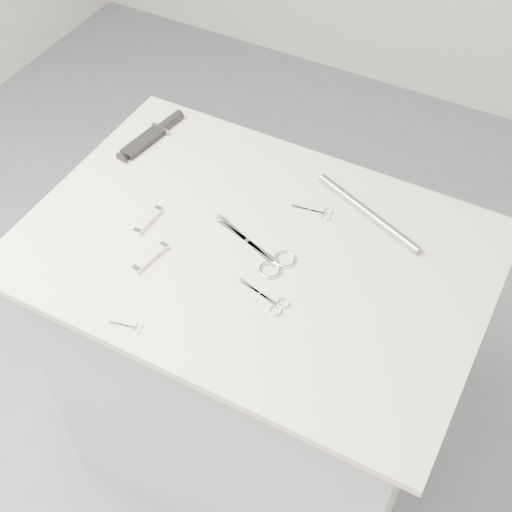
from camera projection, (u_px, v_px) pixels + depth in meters
The scene contains 11 objects.
ground at pixel (255, 446), 2.22m from camera, with size 4.00×4.00×0.01m, color gray.
plinth at pixel (255, 367), 1.88m from camera, with size 0.90×0.60×0.90m, color #B2B2B0.
display_board at pixel (255, 251), 1.54m from camera, with size 1.00×0.70×0.02m, color beige.
large_shears at pixel (266, 256), 1.51m from camera, with size 0.21×0.12×0.01m.
embroidery_scissors_a at pixel (271, 301), 1.43m from camera, with size 0.12×0.06×0.00m.
embroidery_scissors_b at pixel (318, 212), 1.60m from camera, with size 0.09×0.04×0.00m.
tiny_scissors at pixel (130, 327), 1.39m from camera, with size 0.07×0.03×0.00m.
sheathed_knife at pixel (156, 133), 1.78m from camera, with size 0.06×0.20×0.03m.
pocket_knife_a at pixel (148, 220), 1.58m from camera, with size 0.02×0.09×0.01m.
pocket_knife_b at pixel (151, 257), 1.50m from camera, with size 0.04×0.10×0.01m.
metal_rail at pixel (368, 213), 1.59m from camera, with size 0.02×0.02×0.30m, color gray.
Camera 1 is at (0.49, -0.91, 2.06)m, focal length 50.00 mm.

